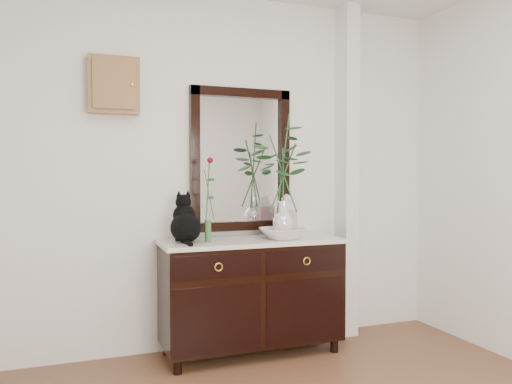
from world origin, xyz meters
name	(u,v)px	position (x,y,z in m)	size (l,w,h in m)	color
wall_back	(228,171)	(0.00, 1.98, 1.35)	(3.60, 0.04, 2.70)	white
pilaster	(347,171)	(1.00, 1.90, 1.35)	(0.12, 0.20, 2.70)	white
sideboard	(251,290)	(0.10, 1.73, 0.47)	(1.33, 0.52, 0.82)	black
wall_mirror	(241,160)	(0.10, 1.97, 1.44)	(0.80, 0.06, 1.10)	black
key_cabinet	(114,85)	(-0.85, 1.94, 1.95)	(0.35, 0.10, 0.40)	brown
cat	(186,218)	(-0.39, 1.73, 1.02)	(0.24, 0.30, 0.34)	black
lotus_bowl	(283,233)	(0.32, 1.66, 0.89)	(0.33, 0.33, 0.08)	white
vase_branches	(283,174)	(0.32, 1.66, 1.33)	(0.43, 0.43, 0.91)	silver
bud_vase_rose	(208,199)	(-0.24, 1.68, 1.15)	(0.07, 0.07, 0.61)	#386F34
ginger_jar	(287,215)	(0.39, 1.75, 1.02)	(0.12, 0.12, 0.33)	white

